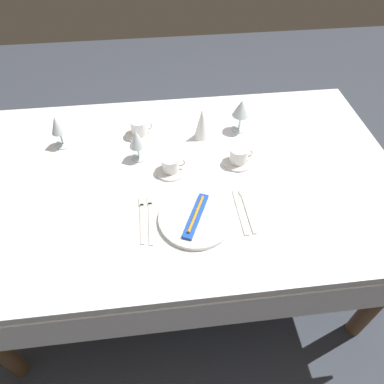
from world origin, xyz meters
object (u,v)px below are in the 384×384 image
object	(u,v)px
wine_glass_right	(137,140)
wine_glass_centre	(57,126)
spoon_soup	(246,205)
wine_glass_left	(241,109)
napkin_folded	(202,123)
coffee_cup_far	(171,164)
dinner_plate	(196,218)
coffee_cup_right	(139,127)
toothbrush_package	(196,215)
dinner_knife	(241,213)
coffee_cup_left	(239,155)
fork_inner	(142,218)
fork_outer	(150,218)

from	to	relation	value
wine_glass_right	wine_glass_centre	bearing A→B (deg)	159.25
spoon_soup	wine_glass_left	size ratio (longest dim) A/B	1.38
napkin_folded	coffee_cup_far	bearing A→B (deg)	-126.42
wine_glass_right	dinner_plate	bearing A→B (deg)	-61.07
coffee_cup_right	wine_glass_left	distance (m)	0.46
dinner_plate	coffee_cup_far	world-z (taller)	coffee_cup_far
dinner_plate	wine_glass_right	size ratio (longest dim) A/B	1.88
coffee_cup_right	napkin_folded	bearing A→B (deg)	-9.65
toothbrush_package	napkin_folded	bearing A→B (deg)	79.87
spoon_soup	wine_glass_centre	bearing A→B (deg)	148.79
coffee_cup_right	dinner_knife	bearing A→B (deg)	-54.75
coffee_cup_left	napkin_folded	size ratio (longest dim) A/B	0.66
coffee_cup_left	coffee_cup_right	distance (m)	0.47
coffee_cup_left	wine_glass_left	bearing A→B (deg)	77.27
dinner_plate	wine_glass_right	bearing A→B (deg)	118.93
wine_glass_centre	wine_glass_left	xyz separation A→B (m)	(0.80, 0.02, 0.01)
spoon_soup	toothbrush_package	bearing A→B (deg)	-166.67
dinner_plate	dinner_knife	size ratio (longest dim) A/B	1.24
coffee_cup_right	napkin_folded	xyz separation A→B (m)	(0.28, -0.05, 0.03)
wine_glass_centre	wine_glass_left	size ratio (longest dim) A/B	0.96
coffee_cup_right	wine_glass_right	xyz separation A→B (m)	(-0.01, -0.16, 0.05)
dinner_knife	fork_inner	bearing A→B (deg)	177.08
spoon_soup	coffee_cup_right	distance (m)	0.62
fork_inner	wine_glass_left	world-z (taller)	wine_glass_left
wine_glass_centre	napkin_folded	bearing A→B (deg)	-1.32
dinner_plate	dinner_knife	xyz separation A→B (m)	(0.17, 0.01, -0.01)
coffee_cup_right	wine_glass_left	xyz separation A→B (m)	(0.46, -0.01, 0.07)
dinner_knife	coffee_cup_far	xyz separation A→B (m)	(-0.24, 0.25, 0.04)
dinner_plate	spoon_soup	size ratio (longest dim) A/B	1.25
wine_glass_centre	wine_glass_right	size ratio (longest dim) A/B	1.04
coffee_cup_left	wine_glass_left	world-z (taller)	wine_glass_left
dinner_plate	spoon_soup	xyz separation A→B (m)	(0.20, 0.05, -0.01)
coffee_cup_right	dinner_plate	bearing A→B (deg)	-69.79
wine_glass_right	fork_outer	bearing A→B (deg)	-83.82
toothbrush_package	dinner_knife	size ratio (longest dim) A/B	0.94
dinner_plate	coffee_cup_far	size ratio (longest dim) A/B	2.84
wine_glass_right	napkin_folded	world-z (taller)	napkin_folded
dinner_knife	wine_glass_right	bearing A→B (deg)	136.44
dinner_plate	coffee_cup_far	distance (m)	0.28
spoon_soup	coffee_cup_right	xyz separation A→B (m)	(-0.39, 0.48, 0.04)
coffee_cup_left	coffee_cup_right	world-z (taller)	coffee_cup_right
wine_glass_centre	fork_outer	bearing A→B (deg)	-51.26
fork_outer	wine_glass_centre	size ratio (longest dim) A/B	1.50
fork_inner	napkin_folded	bearing A→B (deg)	57.82
dinner_plate	napkin_folded	bearing A→B (deg)	79.87
spoon_soup	coffee_cup_far	size ratio (longest dim) A/B	2.27
napkin_folded	spoon_soup	bearing A→B (deg)	-75.44
fork_inner	napkin_folded	distance (m)	0.53
fork_inner	wine_glass_right	distance (m)	0.35
toothbrush_package	wine_glass_right	size ratio (longest dim) A/B	1.42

